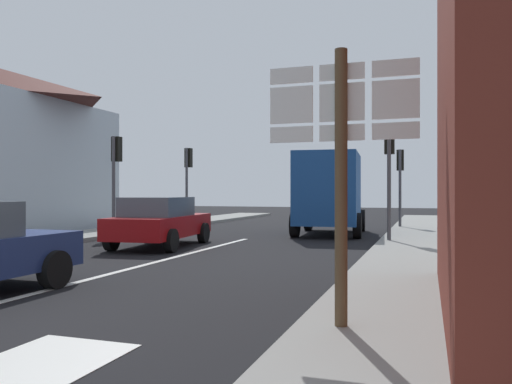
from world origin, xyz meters
name	(u,v)px	position (x,y,z in m)	size (l,w,h in m)	color
ground_plane	(224,245)	(0.00, 10.00, 0.00)	(80.00, 80.00, 0.00)	black
sidewalk_right	(417,258)	(5.70, 8.00, 0.07)	(2.38, 44.00, 0.14)	gray
sidewalk_left	(26,243)	(-5.70, 8.00, 0.07)	(2.38, 44.00, 0.14)	gray
lane_centre_stripe	(159,261)	(0.00, 6.00, 0.01)	(0.16, 12.00, 0.01)	silver
lane_turn_arrow	(17,374)	(2.48, -1.00, 0.01)	(1.20, 2.20, 0.01)	silver
sedan_far	(160,221)	(-1.57, 8.86, 0.76)	(2.29, 4.35, 1.47)	maroon
delivery_truck	(330,191)	(2.40, 14.82, 1.65)	(2.81, 5.15, 3.05)	#19478C
route_sign_post	(341,157)	(5.03, 1.05, 2.00)	(1.66, 0.14, 3.20)	brown
traffic_light_near_right	(389,156)	(4.81, 11.82, 2.74)	(0.30, 0.49, 3.71)	#47474C
traffic_light_near_left	(116,163)	(-4.81, 11.45, 2.69)	(0.30, 0.49, 3.63)	#47474C
traffic_light_far_right	(400,170)	(4.81, 18.52, 2.56)	(0.30, 0.49, 3.46)	#47474C
traffic_light_far_left	(188,169)	(-4.81, 17.38, 2.74)	(0.30, 0.49, 3.70)	#47474C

